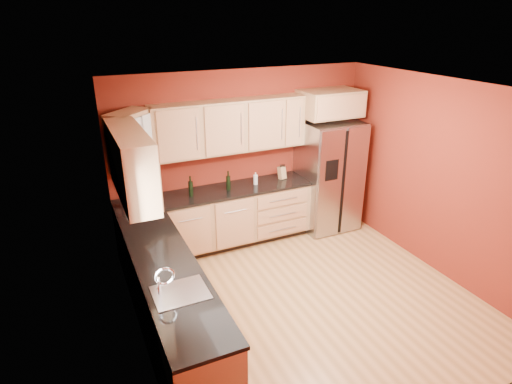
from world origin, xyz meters
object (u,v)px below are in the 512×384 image
knife_block (282,173)px  refrigerator (328,176)px  canister_left (152,195)px  soap_dispenser (256,178)px  wine_bottle_a (191,186)px

knife_block → refrigerator: bearing=-22.8°
canister_left → soap_dispenser: bearing=-0.4°
canister_left → knife_block: knife_block is taller
wine_bottle_a → soap_dispenser: (1.02, 0.02, -0.05)m
knife_block → soap_dispenser: size_ratio=1.03×
wine_bottle_a → knife_block: 1.50m
knife_block → soap_dispenser: knife_block is taller
refrigerator → knife_block: (-0.78, 0.12, 0.13)m
canister_left → soap_dispenser: soap_dispenser is taller
wine_bottle_a → knife_block: (1.50, 0.07, -0.05)m
refrigerator → knife_block: bearing=171.1°
refrigerator → wine_bottle_a: (-2.28, 0.05, 0.18)m
refrigerator → soap_dispenser: size_ratio=9.33×
wine_bottle_a → soap_dispenser: size_ratio=1.56×
refrigerator → canister_left: size_ratio=9.55×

